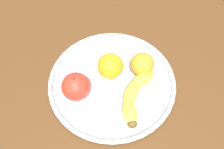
% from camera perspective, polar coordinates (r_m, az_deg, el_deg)
% --- Properties ---
extents(ground_plane, '(1.25, 1.25, 0.04)m').
position_cam_1_polar(ground_plane, '(0.72, 0.00, -2.93)').
color(ground_plane, '#492C13').
extents(fruit_bowl, '(0.36, 0.36, 0.02)m').
position_cam_1_polar(fruit_bowl, '(0.69, 0.00, -1.73)').
color(fruit_bowl, silver).
rests_on(fruit_bowl, ground_plane).
extents(banana, '(0.19, 0.09, 0.03)m').
position_cam_1_polar(banana, '(0.64, 5.35, -4.84)').
color(banana, yellow).
rests_on(banana, fruit_bowl).
extents(apple, '(0.08, 0.08, 0.08)m').
position_cam_1_polar(apple, '(0.64, -8.45, -2.84)').
color(apple, red).
rests_on(apple, fruit_bowl).
extents(orange_back_left, '(0.07, 0.07, 0.07)m').
position_cam_1_polar(orange_back_left, '(0.67, -0.41, 2.00)').
color(orange_back_left, orange).
rests_on(orange_back_left, fruit_bowl).
extents(orange_front_left, '(0.07, 0.07, 0.07)m').
position_cam_1_polar(orange_front_left, '(0.68, 7.08, 2.40)').
color(orange_front_left, orange).
rests_on(orange_front_left, fruit_bowl).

